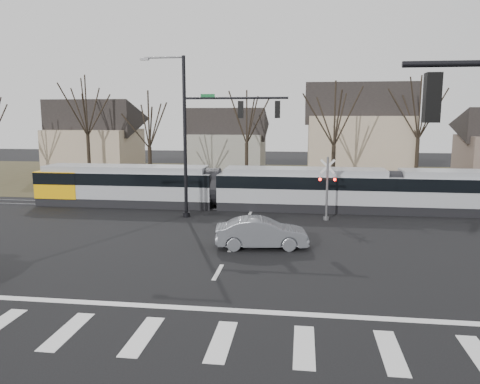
# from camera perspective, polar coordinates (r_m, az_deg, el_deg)

# --- Properties ---
(ground) EXTENTS (140.00, 140.00, 0.00)m
(ground) POSITION_cam_1_polar(r_m,az_deg,el_deg) (18.17, -3.86, -11.77)
(ground) COLOR black
(grass_verge) EXTENTS (140.00, 28.00, 0.01)m
(grass_verge) POSITION_cam_1_polar(r_m,az_deg,el_deg) (49.17, 3.57, 1.64)
(grass_verge) COLOR #38331E
(grass_verge) RESTS_ON ground
(crosswalk) EXTENTS (27.00, 2.60, 0.01)m
(crosswalk) POSITION_cam_1_polar(r_m,az_deg,el_deg) (14.61, -7.13, -17.29)
(crosswalk) COLOR silver
(crosswalk) RESTS_ON ground
(stop_line) EXTENTS (28.00, 0.35, 0.01)m
(stop_line) POSITION_cam_1_polar(r_m,az_deg,el_deg) (16.54, -5.14, -13.96)
(stop_line) COLOR silver
(stop_line) RESTS_ON ground
(lane_dashes) EXTENTS (0.18, 30.00, 0.01)m
(lane_dashes) POSITION_cam_1_polar(r_m,az_deg,el_deg) (33.43, 1.60, -1.96)
(lane_dashes) COLOR silver
(lane_dashes) RESTS_ON ground
(rail_pair) EXTENTS (90.00, 1.52, 0.06)m
(rail_pair) POSITION_cam_1_polar(r_m,az_deg,el_deg) (33.23, 1.56, -1.99)
(rail_pair) COLOR #59595E
(rail_pair) RESTS_ON ground
(tram) EXTENTS (38.41, 2.85, 2.91)m
(tram) POSITION_cam_1_polar(r_m,az_deg,el_deg) (32.98, 7.51, 0.59)
(tram) COLOR gray
(tram) RESTS_ON ground
(sedan) EXTENTS (2.85, 5.02, 1.51)m
(sedan) POSITION_cam_1_polar(r_m,az_deg,el_deg) (23.40, 2.65, -5.00)
(sedan) COLOR slate
(sedan) RESTS_ON ground
(signal_pole_far) EXTENTS (9.28, 0.44, 10.20)m
(signal_pole_far) POSITION_cam_1_polar(r_m,az_deg,el_deg) (29.70, -3.74, 7.67)
(signal_pole_far) COLOR black
(signal_pole_far) RESTS_ON ground
(rail_crossing_signal) EXTENTS (1.08, 0.36, 4.00)m
(rail_crossing_signal) POSITION_cam_1_polar(r_m,az_deg,el_deg) (29.81, 10.56, 0.17)
(rail_crossing_signal) COLOR #59595B
(rail_crossing_signal) RESTS_ON ground
(tree_row) EXTENTS (59.20, 7.20, 10.00)m
(tree_row) POSITION_cam_1_polar(r_m,az_deg,el_deg) (42.66, 5.76, 7.19)
(tree_row) COLOR black
(tree_row) RESTS_ON ground
(house_a) EXTENTS (9.72, 8.64, 8.60)m
(house_a) POSITION_cam_1_polar(r_m,az_deg,el_deg) (55.81, -17.31, 6.75)
(house_a) COLOR tan
(house_a) RESTS_ON ground
(house_b) EXTENTS (8.64, 7.56, 7.65)m
(house_b) POSITION_cam_1_polar(r_m,az_deg,el_deg) (53.34, -1.47, 6.53)
(house_b) COLOR gray
(house_b) RESTS_ON ground
(house_c) EXTENTS (10.80, 8.64, 10.10)m
(house_c) POSITION_cam_1_polar(r_m,az_deg,el_deg) (49.94, 14.17, 7.52)
(house_c) COLOR tan
(house_c) RESTS_ON ground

